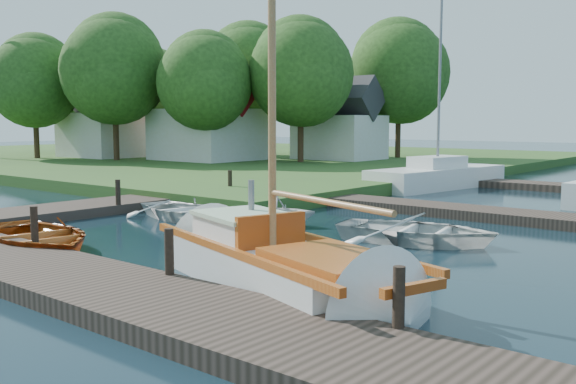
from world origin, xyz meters
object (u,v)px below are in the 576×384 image
Objects in this scene: mooring_post_5 at (230,181)px; mooring_post_3 at (399,297)px; tender_a at (181,207)px; tree_5 at (156,89)px; tree_7 at (400,72)px; mooring_post_1 at (34,225)px; dinghy at (36,231)px; tree_4 at (249,73)px; tree_0 at (35,81)px; sailboat at (283,270)px; house_c at (339,127)px; tender_c at (417,227)px; house_b at (106,124)px; tree_6 at (67,87)px; mooring_post_2 at (169,251)px; tree_3 at (301,72)px; house_a at (207,121)px; mooring_post_4 at (118,192)px; tree_2 at (205,81)px; tender_b at (280,207)px; marina_boat_0 at (437,175)px; tree_1 at (115,70)px.

mooring_post_3 is at bearing -37.57° from mooring_post_5.
tree_5 is at bearing 64.02° from tender_a.
mooring_post_1 is at bearing -73.84° from tree_7.
dinghy is at bearing 177.74° from mooring_post_3.
tree_4 reaches higher than tree_7.
dinghy is (-0.66, 0.38, -0.27)m from mooring_post_1.
mooring_post_3 is 39.32m from tree_0.
house_c is at bearing 141.11° from sailboat.
tender_c is 0.66× the size of house_b.
mooring_post_5 is 0.08× the size of tree_4.
sailboat is 1.16× the size of tree_6.
mooring_post_2 is 2.00m from sailboat.
tender_a is (-1.66, 5.58, -0.33)m from mooring_post_1.
tree_6 is at bearing 57.01° from tender_c.
house_b is at bearing -163.87° from tree_3.
mooring_post_4 is at bearing -50.91° from house_a.
house_a is at bearing -161.15° from tree_3.
house_b is at bearing -150.26° from house_c.
sailboat is 30.81m from house_c.
dinghy is 28.64m from house_c.
tender_a is 27.03m from house_b.
tree_2 is at bearing -116.70° from house_c.
tree_6 is at bearing 45.58° from tender_b.
mooring_post_1 is 0.09× the size of tree_3.
house_a is 0.67× the size of tree_7.
house_a is (-15.34, 15.42, 2.60)m from tender_a.
marina_boat_0 is (4.06, 13.82, -0.12)m from mooring_post_4.
tree_7 is (-14.92, 29.69, 5.86)m from sailboat.
tender_c is 0.42× the size of tree_1.
mooring_post_2 is at bearing -56.08° from tree_3.
sailboat is 2.79× the size of tender_a.
dinghy is at bearing 175.78° from mooring_post_2.
tree_7 is at bearing 27.63° from tender_a.
mooring_post_4 is 0.10× the size of tree_0.
tree_3 is at bearing 115.51° from mooring_post_1.
tree_4 is (-18.34, 26.67, 5.94)m from dinghy.
tender_b is 23.96m from house_c.
tender_b is (5.39, -3.40, -0.17)m from mooring_post_5.
tree_0 reaches higher than house_b.
marina_boat_0 is at bearing -23.35° from tree_4.
mooring_post_5 is 23.40m from tree_4.
tree_6 is (-29.00, 11.05, 4.94)m from mooring_post_5.
tree_5 is 0.86× the size of tree_7.
tree_0 is 0.95× the size of tree_3.
mooring_post_4 is at bearing 115.59° from tender_a.
marina_boat_0 is at bearing 7.00° from dinghy.
tree_7 is (-5.00, 21.05, 5.50)m from mooring_post_5.
sailboat is at bearing -41.04° from mooring_post_5.
mooring_post_5 is 31.42m from tree_6.
tree_6 is (-42.00, 21.05, 4.94)m from mooring_post_3.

